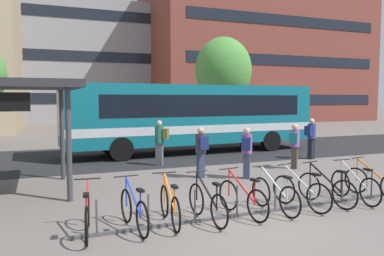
{
  "coord_description": "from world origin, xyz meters",
  "views": [
    {
      "loc": [
        -3.91,
        -6.78,
        2.57
      ],
      "look_at": [
        0.51,
        4.65,
        1.62
      ],
      "focal_mm": 35.19,
      "sensor_mm": 36.0,
      "label": 1
    }
  ],
  "objects_px": {
    "parked_bicycle_red_0": "(87,216)",
    "parked_bicycle_silver_5": "(275,195)",
    "commuter_olive_pack_1": "(160,140)",
    "commuter_navy_pack_3": "(247,149)",
    "parked_bicycle_black_7": "(326,189)",
    "commuter_teal_pack_0": "(294,143)",
    "parked_bicycle_silver_8": "(355,186)",
    "parked_bicycle_orange_2": "(170,206)",
    "parked_bicycle_black_3": "(207,204)",
    "city_bus": "(191,115)",
    "commuter_navy_pack_2": "(201,149)",
    "parked_bicycle_red_4": "(242,199)",
    "parked_bicycle_blue_1": "(134,211)",
    "parked_bicycle_silver_6": "(301,192)",
    "parked_bicycle_orange_9": "(374,183)",
    "street_tree_0": "(223,70)",
    "commuter_navy_pack_4": "(311,136)"
  },
  "relations": [
    {
      "from": "parked_bicycle_silver_5",
      "to": "parked_bicycle_orange_9",
      "type": "relative_size",
      "value": 1.02
    },
    {
      "from": "parked_bicycle_orange_2",
      "to": "parked_bicycle_black_3",
      "type": "relative_size",
      "value": 1.0
    },
    {
      "from": "city_bus",
      "to": "commuter_navy_pack_2",
      "type": "bearing_deg",
      "value": 69.45
    },
    {
      "from": "city_bus",
      "to": "parked_bicycle_red_4",
      "type": "height_order",
      "value": "city_bus"
    },
    {
      "from": "parked_bicycle_silver_6",
      "to": "commuter_olive_pack_1",
      "type": "xyz_separation_m",
      "value": [
        -1.47,
        6.65,
        0.62
      ]
    },
    {
      "from": "parked_bicycle_blue_1",
      "to": "parked_bicycle_black_3",
      "type": "xyz_separation_m",
      "value": [
        1.54,
        -0.06,
        0.0
      ]
    },
    {
      "from": "parked_bicycle_silver_6",
      "to": "street_tree_0",
      "type": "distance_m",
      "value": 19.9
    },
    {
      "from": "parked_bicycle_black_7",
      "to": "parked_bicycle_red_0",
      "type": "bearing_deg",
      "value": 78.48
    },
    {
      "from": "city_bus",
      "to": "commuter_navy_pack_3",
      "type": "relative_size",
      "value": 7.34
    },
    {
      "from": "parked_bicycle_orange_9",
      "to": "commuter_navy_pack_3",
      "type": "distance_m",
      "value": 3.82
    },
    {
      "from": "city_bus",
      "to": "parked_bicycle_silver_5",
      "type": "relative_size",
      "value": 7.05
    },
    {
      "from": "parked_bicycle_red_4",
      "to": "commuter_olive_pack_1",
      "type": "height_order",
      "value": "commuter_olive_pack_1"
    },
    {
      "from": "parked_bicycle_silver_5",
      "to": "commuter_navy_pack_3",
      "type": "distance_m",
      "value": 3.62
    },
    {
      "from": "parked_bicycle_silver_6",
      "to": "commuter_navy_pack_4",
      "type": "xyz_separation_m",
      "value": [
        4.97,
        5.86,
        0.61
      ]
    },
    {
      "from": "parked_bicycle_red_0",
      "to": "parked_bicycle_black_3",
      "type": "xyz_separation_m",
      "value": [
        2.42,
        -0.06,
        0.0
      ]
    },
    {
      "from": "parked_bicycle_red_4",
      "to": "commuter_navy_pack_2",
      "type": "distance_m",
      "value": 4.13
    },
    {
      "from": "commuter_teal_pack_0",
      "to": "city_bus",
      "type": "bearing_deg",
      "value": 66.42
    },
    {
      "from": "parked_bicycle_black_7",
      "to": "commuter_olive_pack_1",
      "type": "bearing_deg",
      "value": 6.8
    },
    {
      "from": "city_bus",
      "to": "parked_bicycle_silver_8",
      "type": "bearing_deg",
      "value": 91.58
    },
    {
      "from": "parked_bicycle_red_0",
      "to": "parked_bicycle_silver_8",
      "type": "distance_m",
      "value": 6.49
    },
    {
      "from": "parked_bicycle_red_0",
      "to": "parked_bicycle_orange_2",
      "type": "height_order",
      "value": "same"
    },
    {
      "from": "parked_bicycle_red_4",
      "to": "street_tree_0",
      "type": "distance_m",
      "value": 20.49
    },
    {
      "from": "parked_bicycle_black_3",
      "to": "parked_bicycle_black_7",
      "type": "relative_size",
      "value": 1.02
    },
    {
      "from": "commuter_navy_pack_2",
      "to": "commuter_navy_pack_3",
      "type": "xyz_separation_m",
      "value": [
        1.31,
        -0.66,
        0.0
      ]
    },
    {
      "from": "parked_bicycle_orange_9",
      "to": "street_tree_0",
      "type": "relative_size",
      "value": 0.24
    },
    {
      "from": "parked_bicycle_silver_8",
      "to": "commuter_navy_pack_4",
      "type": "xyz_separation_m",
      "value": [
        3.32,
        5.83,
        0.61
      ]
    },
    {
      "from": "parked_bicycle_red_4",
      "to": "parked_bicycle_silver_6",
      "type": "distance_m",
      "value": 1.55
    },
    {
      "from": "parked_bicycle_silver_5",
      "to": "parked_bicycle_silver_8",
      "type": "height_order",
      "value": "same"
    },
    {
      "from": "parked_bicycle_black_7",
      "to": "commuter_olive_pack_1",
      "type": "xyz_separation_m",
      "value": [
        -2.25,
        6.6,
        0.62
      ]
    },
    {
      "from": "parked_bicycle_red_4",
      "to": "commuter_teal_pack_0",
      "type": "distance_m",
      "value": 6.21
    },
    {
      "from": "parked_bicycle_red_0",
      "to": "parked_bicycle_silver_5",
      "type": "height_order",
      "value": "same"
    },
    {
      "from": "parked_bicycle_black_3",
      "to": "commuter_navy_pack_3",
      "type": "distance_m",
      "value": 4.51
    },
    {
      "from": "commuter_olive_pack_1",
      "to": "parked_bicycle_blue_1",
      "type": "bearing_deg",
      "value": 103.83
    },
    {
      "from": "commuter_olive_pack_1",
      "to": "commuter_navy_pack_3",
      "type": "distance_m",
      "value": 3.8
    },
    {
      "from": "parked_bicycle_silver_5",
      "to": "commuter_navy_pack_3",
      "type": "xyz_separation_m",
      "value": [
        1.17,
        3.37,
        0.57
      ]
    },
    {
      "from": "city_bus",
      "to": "parked_bicycle_black_7",
      "type": "relative_size",
      "value": 7.16
    },
    {
      "from": "parked_bicycle_orange_2",
      "to": "parked_bicycle_red_0",
      "type": "bearing_deg",
      "value": 96.24
    },
    {
      "from": "commuter_olive_pack_1",
      "to": "commuter_navy_pack_2",
      "type": "xyz_separation_m",
      "value": [
        0.61,
        -2.63,
        -0.06
      ]
    },
    {
      "from": "parked_bicycle_black_3",
      "to": "commuter_olive_pack_1",
      "type": "xyz_separation_m",
      "value": [
        0.95,
        6.72,
        0.62
      ]
    },
    {
      "from": "commuter_teal_pack_0",
      "to": "commuter_navy_pack_3",
      "type": "relative_size",
      "value": 1.0
    },
    {
      "from": "commuter_teal_pack_0",
      "to": "commuter_navy_pack_2",
      "type": "relative_size",
      "value": 1.0
    },
    {
      "from": "commuter_teal_pack_0",
      "to": "commuter_navy_pack_4",
      "type": "xyz_separation_m",
      "value": [
        2.04,
        1.62,
        0.05
      ]
    },
    {
      "from": "parked_bicycle_black_3",
      "to": "parked_bicycle_red_4",
      "type": "relative_size",
      "value": 1.01
    },
    {
      "from": "parked_bicycle_black_7",
      "to": "commuter_teal_pack_0",
      "type": "xyz_separation_m",
      "value": [
        2.15,
        4.19,
        0.56
      ]
    },
    {
      "from": "parked_bicycle_black_7",
      "to": "commuter_navy_pack_3",
      "type": "distance_m",
      "value": 3.38
    },
    {
      "from": "parked_bicycle_silver_8",
      "to": "commuter_navy_pack_3",
      "type": "distance_m",
      "value": 3.59
    },
    {
      "from": "parked_bicycle_red_0",
      "to": "parked_bicycle_silver_8",
      "type": "height_order",
      "value": "same"
    },
    {
      "from": "commuter_navy_pack_4",
      "to": "parked_bicycle_blue_1",
      "type": "bearing_deg",
      "value": -166.53
    },
    {
      "from": "commuter_navy_pack_3",
      "to": "commuter_navy_pack_4",
      "type": "xyz_separation_m",
      "value": [
        4.52,
        2.5,
        0.05
      ]
    },
    {
      "from": "commuter_olive_pack_1",
      "to": "commuter_navy_pack_4",
      "type": "height_order",
      "value": "commuter_olive_pack_1"
    }
  ]
}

